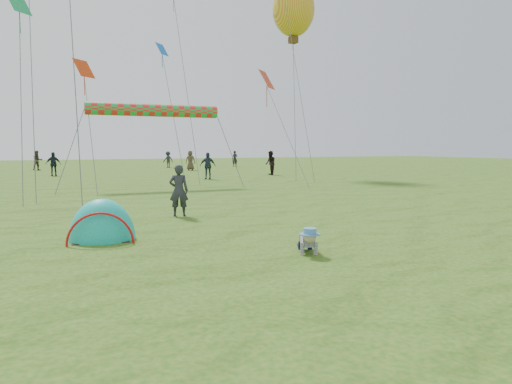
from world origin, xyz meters
name	(u,v)px	position (x,y,z in m)	size (l,w,h in m)	color
ground	(244,251)	(0.00, 0.00, 0.00)	(140.00, 140.00, 0.00)	#1D4D11
crawling_toddler	(308,239)	(1.09, -0.69, 0.28)	(0.51, 0.73, 0.56)	black
popup_tent	(103,240)	(-2.50, 2.38, 0.00)	(1.46, 1.20, 1.89)	#0096A3
standing_adult	(179,190)	(0.02, 5.13, 0.79)	(0.57, 0.38, 1.57)	#282830
crowd_person_0	(235,159)	(14.37, 36.34, 0.83)	(0.61, 0.40, 1.67)	black
crowd_person_1	(270,163)	(11.40, 21.85, 0.90)	(0.87, 0.68, 1.80)	black
crowd_person_2	(53,164)	(-3.24, 27.52, 0.86)	(1.00, 0.42, 1.71)	#1A2531
crowd_person_3	(168,159)	(7.36, 36.81, 0.81)	(1.05, 0.60, 1.62)	#232429
crowd_person_7	(37,160)	(-4.42, 36.60, 0.87)	(0.85, 0.66, 1.75)	#423729
crowd_person_8	(208,166)	(5.83, 19.77, 0.87)	(1.02, 0.42, 1.73)	#283847
crowd_person_10	(190,160)	(7.93, 30.86, 0.87)	(0.85, 0.55, 1.74)	#433627
balloon_kite	(293,13)	(12.92, 21.28, 11.66)	(3.02, 3.02, 4.23)	yellow
rainbow_tube_kite	(154,110)	(1.52, 15.46, 3.97)	(0.64, 0.64, 6.73)	red
diamond_kite_0	(267,80)	(8.48, 16.48, 6.07)	(1.29, 1.29, 0.00)	red
diamond_kite_1	(84,68)	(-1.67, 17.33, 6.15)	(1.10, 1.10, 0.00)	red
diamond_kite_3	(19,4)	(-4.43, 14.55, 8.28)	(0.98, 0.98, 0.00)	#1CA85A
diamond_kite_4	(162,49)	(3.22, 20.67, 8.16)	(0.89, 0.89, 0.00)	blue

